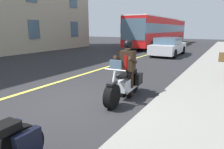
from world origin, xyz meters
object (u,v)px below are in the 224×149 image
rider_main (128,63)px  car_silver (168,47)px  motorcycle_main (125,84)px  bus_far (154,30)px  bus_near (167,30)px

rider_main → car_silver: bearing=-171.3°
car_silver → motorcycle_main: bearing=8.6°
bus_far → motorcycle_main: bearing=16.7°
motorcycle_main → rider_main: bearing=-175.0°
motorcycle_main → bus_far: (-16.70, -5.00, 1.42)m
motorcycle_main → bus_near: bearing=-167.1°
rider_main → bus_far: bearing=-163.2°
car_silver → bus_near: bearing=-163.5°
motorcycle_main → bus_far: 17.49m
rider_main → bus_far: 17.27m
rider_main → car_silver: (-10.35, -1.58, -0.35)m
bus_near → motorcycle_main: bearing=12.9°
bus_near → bus_far: (6.13, 0.24, 0.00)m
bus_far → car_silver: size_ratio=2.40×
motorcycle_main → bus_far: bearing=-163.3°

